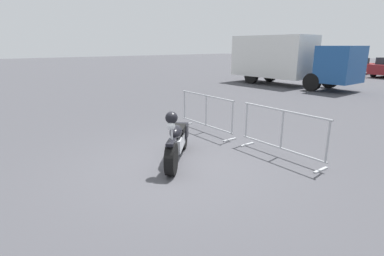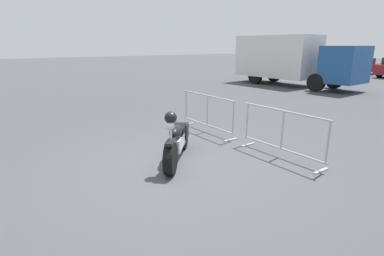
# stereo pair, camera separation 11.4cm
# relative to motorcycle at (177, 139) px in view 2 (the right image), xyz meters

# --- Properties ---
(ground_plane) EXTENTS (120.00, 120.00, 0.00)m
(ground_plane) POSITION_rel_motorcycle_xyz_m (0.31, -0.15, -0.47)
(ground_plane) COLOR #424247
(motorcycle) EXTENTS (1.66, 1.64, 1.22)m
(motorcycle) POSITION_rel_motorcycle_xyz_m (0.00, 0.00, 0.00)
(motorcycle) COLOR black
(motorcycle) RESTS_ON ground
(crowd_barrier_near) EXTENTS (2.22, 0.51, 1.07)m
(crowd_barrier_near) POSITION_rel_motorcycle_xyz_m (-1.26, 1.92, 0.09)
(crowd_barrier_near) COLOR #9EA0A5
(crowd_barrier_near) RESTS_ON ground
(crowd_barrier_far) EXTENTS (2.22, 0.51, 1.07)m
(crowd_barrier_far) POSITION_rel_motorcycle_xyz_m (1.26, 1.92, 0.09)
(crowd_barrier_far) COLOR #9EA0A5
(crowd_barrier_far) RESTS_ON ground
(box_truck) EXTENTS (7.70, 2.30, 2.98)m
(box_truck) POSITION_rel_motorcycle_xyz_m (-6.15, 12.55, 1.17)
(box_truck) COLOR silver
(box_truck) RESTS_ON ground
(parked_car_green) EXTENTS (2.03, 4.31, 1.42)m
(parked_car_green) POSITION_rel_motorcycle_xyz_m (-12.59, 23.40, 0.26)
(parked_car_green) COLOR #236B38
(parked_car_green) RESTS_ON ground
(parked_car_yellow) EXTENTS (2.13, 4.51, 1.49)m
(parked_car_yellow) POSITION_rel_motorcycle_xyz_m (-9.65, 22.97, 0.29)
(parked_car_yellow) COLOR yellow
(parked_car_yellow) RESTS_ON ground
(parked_car_red) EXTENTS (1.95, 4.14, 1.36)m
(parked_car_red) POSITION_rel_motorcycle_xyz_m (-6.70, 23.39, 0.23)
(parked_car_red) COLOR #B21E19
(parked_car_red) RESTS_ON ground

